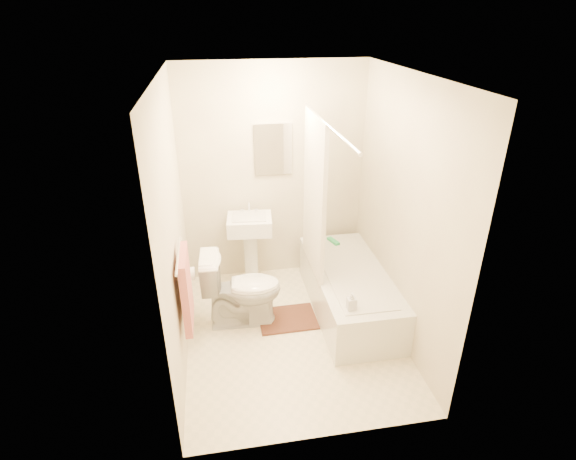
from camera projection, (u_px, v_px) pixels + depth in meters
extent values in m
plane|color=beige|center=(292.00, 333.00, 4.37)|extent=(2.40, 2.40, 0.00)
plane|color=white|center=(294.00, 75.00, 3.31)|extent=(2.40, 2.40, 0.00)
cube|color=beige|center=(273.00, 176.00, 4.90)|extent=(2.00, 0.02, 2.40)
cube|color=beige|center=(173.00, 231.00, 3.69)|extent=(0.02, 2.40, 2.40)
cube|color=beige|center=(403.00, 214.00, 3.99)|extent=(0.02, 2.40, 2.40)
cube|color=white|center=(273.00, 149.00, 4.75)|extent=(0.40, 0.03, 0.55)
cylinder|color=silver|center=(328.00, 124.00, 3.62)|extent=(0.03, 1.70, 0.03)
cube|color=silver|center=(314.00, 196.00, 4.32)|extent=(0.04, 0.80, 1.55)
cylinder|color=silver|center=(178.00, 256.00, 3.52)|extent=(0.02, 0.60, 0.02)
cube|color=#CC7266|center=(186.00, 289.00, 3.67)|extent=(0.06, 0.45, 0.66)
cylinder|color=white|center=(188.00, 274.00, 4.03)|extent=(0.11, 0.12, 0.12)
imported|color=white|center=(242.00, 289.00, 4.38)|extent=(0.79, 0.47, 0.76)
cube|color=#4F261A|center=(288.00, 319.00, 4.56)|extent=(0.58, 0.44, 0.02)
imported|color=white|center=(352.00, 301.00, 3.92)|extent=(0.08, 0.08, 0.17)
cube|color=#32BB64|center=(333.00, 241.00, 5.07)|extent=(0.11, 0.19, 0.04)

